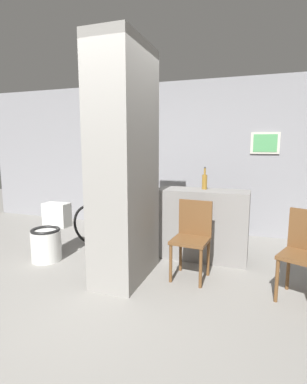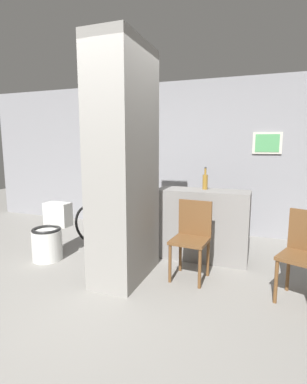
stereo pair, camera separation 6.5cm
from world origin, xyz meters
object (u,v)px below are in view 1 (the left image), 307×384
at_px(chair_near_pillar, 192,235).
at_px(toilet, 49,236).
at_px(chair_by_doorway, 305,251).
at_px(bicycle, 123,227).
at_px(bottle_tall, 205,181).

bearing_deg(chair_near_pillar, toilet, -172.87).
distance_m(toilet, chair_near_pillar, 1.94).
bearing_deg(chair_by_doorway, toilet, -159.07).
bearing_deg(chair_by_doorway, bicycle, -175.54).
height_order(chair_by_doorway, bicycle, chair_by_doorway).
bearing_deg(chair_near_pillar, bottle_tall, 93.51).
xyz_separation_m(chair_by_doorway, bicycle, (-2.30, 0.72, -0.16)).
relative_size(toilet, bottle_tall, 2.41).
bearing_deg(chair_near_pillar, chair_by_doorway, -2.17).
xyz_separation_m(chair_near_pillar, bottle_tall, (0.01, 0.68, 0.55)).
bearing_deg(bottle_tall, chair_near_pillar, -91.14).
bearing_deg(toilet, bottle_tall, 21.36).
xyz_separation_m(chair_near_pillar, chair_by_doorway, (1.15, -0.14, 0.00)).
height_order(chair_near_pillar, bottle_tall, bottle_tall).
distance_m(chair_near_pillar, bottle_tall, 0.87).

